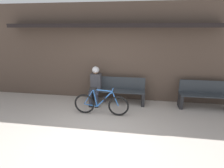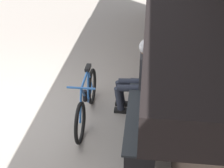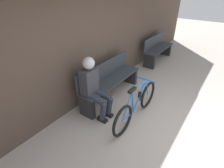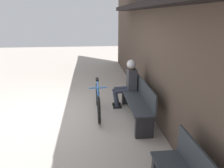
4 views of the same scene
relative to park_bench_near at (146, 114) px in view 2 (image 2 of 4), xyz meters
The scene contains 5 objects.
ground_plane 2.09m from the park_bench_near, 98.03° to the right, with size 24.00×24.00×0.00m, color #ADA399.
storefront_wall 1.34m from the park_bench_near, 125.35° to the left, with size 12.00×0.56×3.20m.
park_bench_near is the anchor object (origin of this frame).
bicycle 0.97m from the park_bench_near, 111.33° to the right, with size 1.61×0.40×0.82m.
person_seated 0.77m from the park_bench_near, behind, with size 0.34×0.60×1.24m.
Camera 2 is at (3.85, 1.96, 2.96)m, focal length 50.00 mm.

